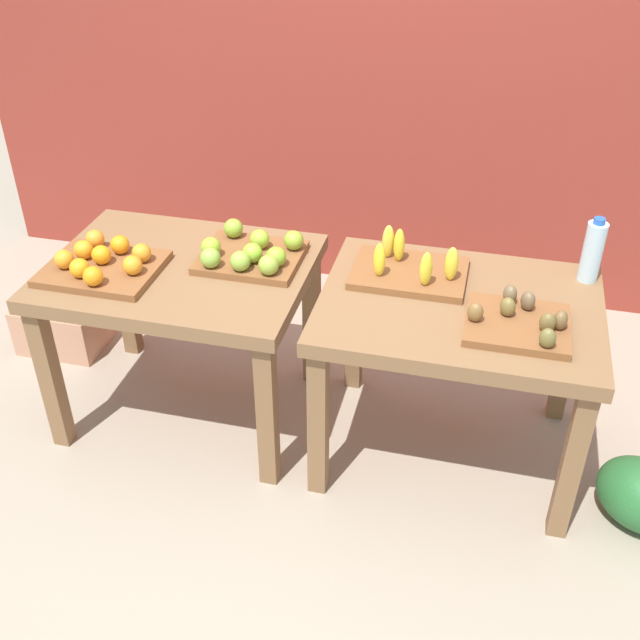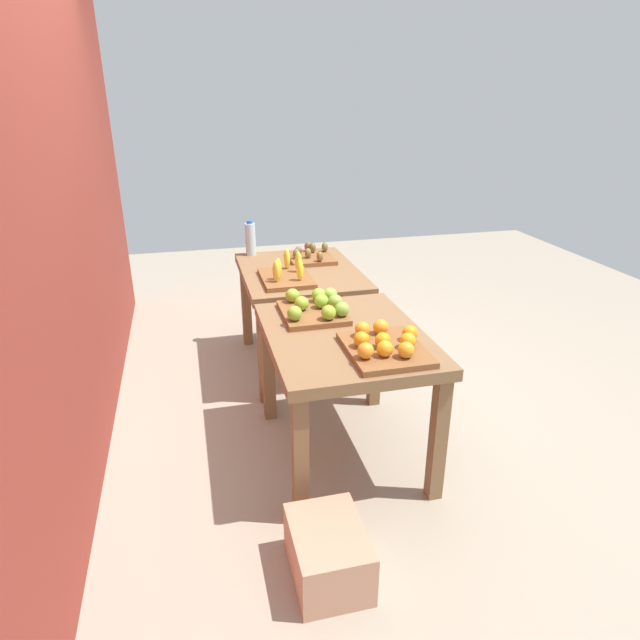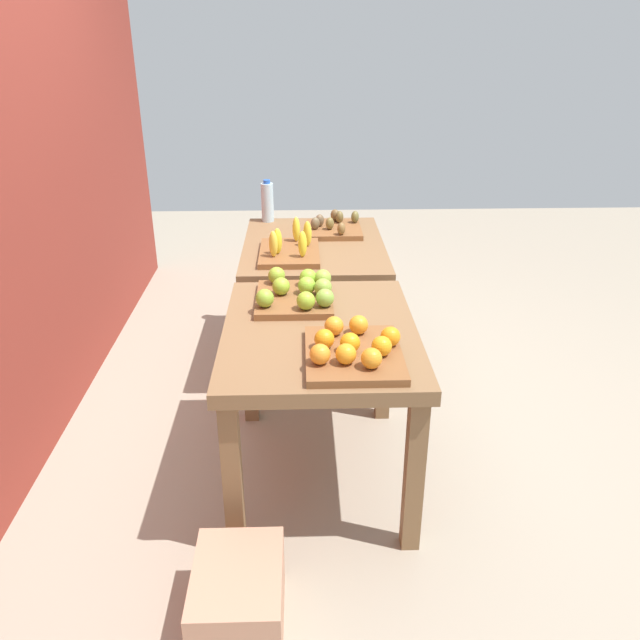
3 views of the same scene
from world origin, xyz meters
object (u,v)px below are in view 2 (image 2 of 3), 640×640
object	(u,v)px
kiwi_bin	(310,256)
water_bottle	(250,239)
orange_bin	(385,345)
watermelon_pile	(304,304)
display_table_left	(345,351)
display_table_right	(300,284)
apple_bin	(316,307)
banana_crate	(287,275)
cardboard_produce_box	(328,553)

from	to	relation	value
kiwi_bin	water_bottle	xyz separation A→B (m)	(0.25, 0.41, 0.09)
orange_bin	watermelon_pile	bearing A→B (deg)	-2.59
display_table_left	watermelon_pile	world-z (taller)	display_table_left
display_table_right	kiwi_bin	size ratio (longest dim) A/B	2.89
display_table_left	display_table_right	bearing A→B (deg)	0.00
display_table_left	kiwi_bin	size ratio (longest dim) A/B	2.89
orange_bin	apple_bin	bearing A→B (deg)	20.80
display_table_right	apple_bin	bearing A→B (deg)	173.99
orange_bin	apple_bin	size ratio (longest dim) A/B	1.09
banana_crate	display_table_left	bearing A→B (deg)	-171.65
display_table_right	water_bottle	bearing A→B (deg)	31.48
banana_crate	cardboard_produce_box	bearing A→B (deg)	174.44
display_table_right	cardboard_produce_box	world-z (taller)	display_table_right
display_table_left	watermelon_pile	bearing A→B (deg)	-6.25
banana_crate	cardboard_produce_box	xyz separation A→B (m)	(-1.71, 0.17, -0.65)
display_table_left	orange_bin	bearing A→B (deg)	-156.48
apple_bin	watermelon_pile	size ratio (longest dim) A/B	0.61
display_table_left	watermelon_pile	xyz separation A→B (m)	(2.00, -0.22, -0.50)
water_bottle	kiwi_bin	bearing A→B (deg)	-121.18
display_table_left	water_bottle	xyz separation A→B (m)	(1.58, 0.28, 0.23)
water_bottle	cardboard_produce_box	bearing A→B (deg)	179.54
display_table_left	display_table_right	xyz separation A→B (m)	(1.12, 0.00, 0.00)
apple_bin	kiwi_bin	distance (m)	1.08
watermelon_pile	cardboard_produce_box	xyz separation A→B (m)	(-2.81, 0.52, -0.01)
orange_bin	banana_crate	distance (m)	1.20
display_table_right	water_bottle	xyz separation A→B (m)	(0.46, 0.28, 0.23)
display_table_right	banana_crate	distance (m)	0.29
apple_bin	watermelon_pile	xyz separation A→B (m)	(1.73, -0.31, -0.65)
banana_crate	kiwi_bin	world-z (taller)	banana_crate
apple_bin	cardboard_produce_box	world-z (taller)	apple_bin
display_table_right	kiwi_bin	distance (m)	0.28
banana_crate	kiwi_bin	size ratio (longest dim) A/B	1.22
kiwi_bin	water_bottle	distance (m)	0.49
water_bottle	display_table_right	bearing A→B (deg)	-148.52
display_table_right	banana_crate	bearing A→B (deg)	148.19
display_table_left	orange_bin	xyz separation A→B (m)	(-0.27, -0.12, 0.15)
water_bottle	display_table_left	bearing A→B (deg)	-169.91
orange_bin	water_bottle	world-z (taller)	water_bottle
kiwi_bin	orange_bin	bearing A→B (deg)	179.64
display_table_right	banana_crate	size ratio (longest dim) A/B	2.36
orange_bin	water_bottle	size ratio (longest dim) A/B	1.68
orange_bin	watermelon_pile	world-z (taller)	orange_bin
banana_crate	kiwi_bin	distance (m)	0.50
apple_bin	kiwi_bin	world-z (taller)	apple_bin
orange_bin	banana_crate	world-z (taller)	banana_crate
watermelon_pile	cardboard_produce_box	world-z (taller)	watermelon_pile
apple_bin	display_table_right	bearing A→B (deg)	-6.01
display_table_left	orange_bin	distance (m)	0.33
apple_bin	banana_crate	world-z (taller)	banana_crate
banana_crate	water_bottle	distance (m)	0.69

